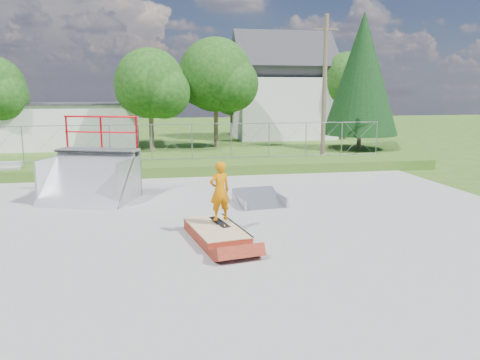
% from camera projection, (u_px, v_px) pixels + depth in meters
% --- Properties ---
extents(ground, '(120.00, 120.00, 0.00)m').
position_uv_depth(ground, '(223.00, 226.00, 13.64)').
color(ground, '#325819').
rests_on(ground, ground).
extents(concrete_pad, '(20.00, 16.00, 0.04)m').
position_uv_depth(concrete_pad, '(223.00, 225.00, 13.63)').
color(concrete_pad, '#9A9A98').
rests_on(concrete_pad, ground).
extents(grass_berm, '(24.00, 3.00, 0.50)m').
position_uv_depth(grass_berm, '(194.00, 167.00, 22.77)').
color(grass_berm, '#325819').
rests_on(grass_berm, ground).
extents(grind_box, '(1.57, 2.58, 0.36)m').
position_uv_depth(grind_box, '(216.00, 233.00, 12.34)').
color(grind_box, maroon).
rests_on(grind_box, concrete_pad).
extents(quarter_pipe, '(3.65, 3.37, 2.98)m').
position_uv_depth(quarter_pipe, '(87.00, 161.00, 16.36)').
color(quarter_pipe, '#ACAFB5').
rests_on(quarter_pipe, concrete_pad).
extents(flat_bank_ramp, '(1.69, 1.78, 0.47)m').
position_uv_depth(flat_bank_ramp, '(259.00, 199.00, 16.09)').
color(flat_bank_ramp, '#ACAFB5').
rests_on(flat_bank_ramp, concrete_pad).
extents(skateboard, '(0.50, 0.82, 0.13)m').
position_uv_depth(skateboard, '(220.00, 222.00, 12.55)').
color(skateboard, black).
rests_on(skateboard, grind_box).
extents(skater, '(0.66, 0.53, 1.59)m').
position_uv_depth(skater, '(220.00, 194.00, 12.40)').
color(skater, '#C56A03').
rests_on(skater, grind_box).
extents(concrete_stairs, '(1.50, 1.60, 0.80)m').
position_uv_depth(concrete_stairs, '(1.00, 172.00, 20.44)').
color(concrete_stairs, '#9A9A98').
rests_on(concrete_stairs, ground).
extents(chain_link_fence, '(20.00, 0.06, 1.80)m').
position_uv_depth(chain_link_fence, '(192.00, 142.00, 23.52)').
color(chain_link_fence, gray).
rests_on(chain_link_fence, grass_berm).
extents(utility_building_flat, '(10.00, 6.00, 3.00)m').
position_uv_depth(utility_building_flat, '(66.00, 126.00, 33.17)').
color(utility_building_flat, silver).
rests_on(utility_building_flat, ground).
extents(gable_house, '(8.40, 6.08, 8.94)m').
position_uv_depth(gable_house, '(282.00, 92.00, 39.67)').
color(gable_house, silver).
rests_on(gable_house, ground).
extents(utility_pole, '(0.24, 0.24, 8.00)m').
position_uv_depth(utility_pole, '(324.00, 89.00, 25.84)').
color(utility_pole, brown).
rests_on(utility_pole, ground).
extents(tree_left_near, '(4.76, 4.48, 6.65)m').
position_uv_depth(tree_left_near, '(154.00, 86.00, 29.77)').
color(tree_left_near, brown).
rests_on(tree_left_near, ground).
extents(tree_center, '(5.44, 5.12, 7.60)m').
position_uv_depth(tree_center, '(220.00, 78.00, 32.38)').
color(tree_center, brown).
rests_on(tree_center, ground).
extents(tree_right_far, '(5.10, 4.80, 7.12)m').
position_uv_depth(tree_right_far, '(351.00, 84.00, 38.39)').
color(tree_right_far, brown).
rests_on(tree_right_far, ground).
extents(tree_back_mid, '(4.08, 3.84, 5.70)m').
position_uv_depth(tree_back_mid, '(235.00, 95.00, 40.82)').
color(tree_back_mid, brown).
rests_on(tree_back_mid, ground).
extents(conifer_tree, '(5.04, 5.04, 9.10)m').
position_uv_depth(conifer_tree, '(362.00, 74.00, 31.29)').
color(conifer_tree, brown).
rests_on(conifer_tree, ground).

